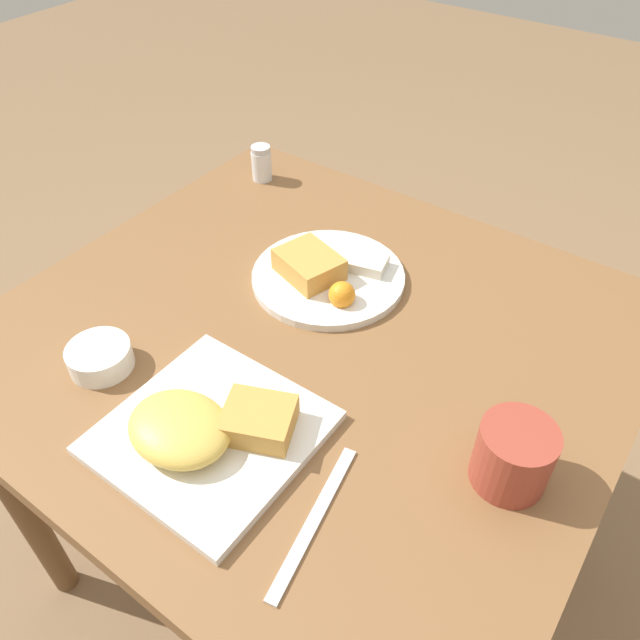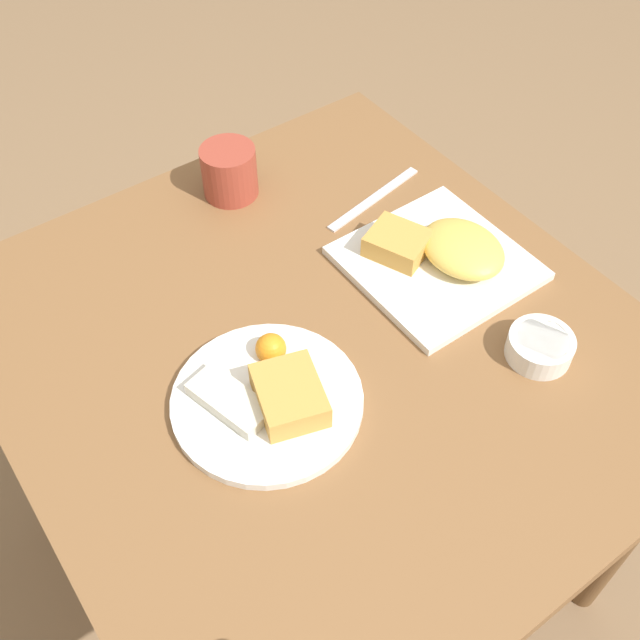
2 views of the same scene
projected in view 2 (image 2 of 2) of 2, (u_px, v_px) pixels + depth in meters
The scene contains 7 objects.
ground_plane at pixel (319, 544), 1.64m from camera, with size 8.00×8.00×0.00m, color #846647.
dining_table at pixel (318, 373), 1.16m from camera, with size 0.95×0.88×0.72m.
plate_square_near at pixel (441, 255), 1.17m from camera, with size 0.26×0.26×0.06m.
plate_oval_far at pixel (269, 397), 1.01m from camera, with size 0.26×0.26×0.05m.
sauce_ramekin at pixel (540, 346), 1.06m from camera, with size 0.09×0.09×0.04m.
butter_knife at pixel (374, 199), 1.29m from camera, with size 0.06×0.22×0.00m.
coffee_mug at pixel (229, 172), 1.27m from camera, with size 0.09×0.09×0.09m.
Camera 2 is at (-0.56, 0.40, 1.57)m, focal length 42.00 mm.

